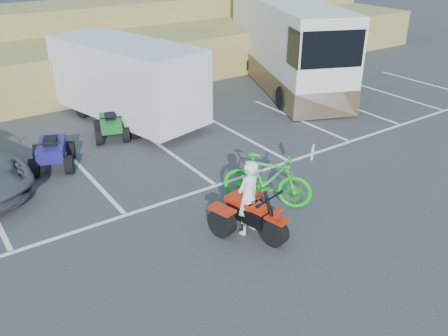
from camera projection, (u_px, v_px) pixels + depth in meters
ground at (272, 225)px, 11.35m from camera, size 100.00×100.00×0.00m
parking_stripes at (210, 157)px, 14.79m from camera, size 28.00×5.16×0.01m
grass_embankment at (60, 48)px, 22.11m from camera, size 40.00×8.50×3.10m
red_trike_atv at (252, 234)px, 11.02m from camera, size 1.70×2.04×1.16m
rider at (248, 198)px, 10.70m from camera, size 0.75×0.58×1.83m
green_dirt_bike at (267, 180)px, 11.94m from camera, size 1.95×2.21×1.39m
cargo_trailer at (127, 79)px, 17.03m from camera, size 3.83×6.56×2.87m
rv_motorhome at (285, 48)px, 21.41m from camera, size 6.27×10.29×3.63m
quad_atv_blue at (55, 167)px, 14.16m from camera, size 1.69×1.92×1.04m
quad_atv_green at (112, 138)px, 16.17m from camera, size 1.51×1.74×0.96m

